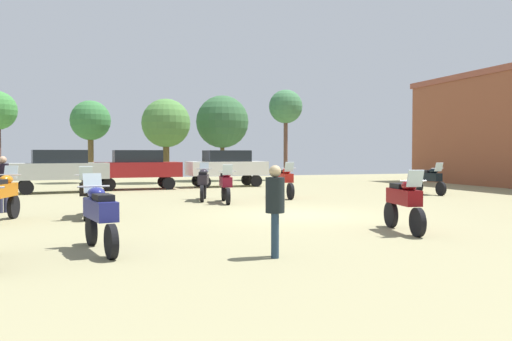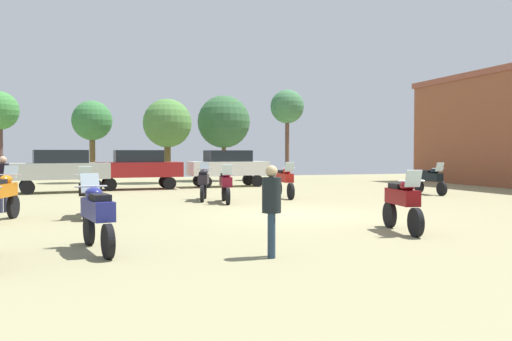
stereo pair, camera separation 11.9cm
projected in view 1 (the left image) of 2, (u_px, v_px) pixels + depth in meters
The scene contains 18 objects.
ground_plane at pixel (298, 215), 15.79m from camera, with size 44.00×52.00×0.02m.
motorcycle_3 at pixel (430, 179), 23.60m from camera, with size 0.62×2.22×1.44m.
motorcycle_4 at pixel (203, 182), 20.60m from camera, with size 0.81×2.15×1.48m.
motorcycle_5 at pixel (2, 195), 14.12m from camera, with size 0.77×2.19×1.51m.
motorcycle_6 at pixel (226, 184), 19.58m from camera, with size 0.67×2.20×1.45m.
motorcycle_8 at pixel (284, 180), 21.67m from camera, with size 0.62×2.29×1.50m.
motorcycle_9 at pixel (404, 201), 12.33m from camera, with size 0.69×2.14×1.48m.
motorcycle_10 at pixel (88, 192), 15.16m from camera, with size 0.62×2.28×1.49m.
motorcycle_12 at pixel (100, 214), 9.90m from camera, with size 0.73×2.21×1.46m.
car_1 at pixel (59, 168), 24.56m from camera, with size 4.50×2.35×2.00m.
car_2 at pixel (137, 166), 26.77m from camera, with size 4.36×1.94×2.00m.
car_3 at pixel (227, 165), 28.96m from camera, with size 4.40×2.04×2.00m.
person_1 at pixel (275, 204), 9.33m from camera, with size 0.44×0.44×1.64m.
person_2 at pixel (3, 180), 16.31m from camera, with size 0.47×0.47×1.76m.
tree_4 at pixel (286, 108), 36.27m from camera, with size 2.32×2.32×6.23m.
tree_5 at pixel (90, 121), 32.52m from camera, with size 2.46×2.46×5.11m.
tree_6 at pixel (166, 124), 32.41m from camera, with size 3.00×3.00×5.20m.
tree_7 at pixel (222, 122), 35.11m from camera, with size 3.50×3.50×5.70m.
Camera 1 is at (-6.09, -14.56, 1.88)m, focal length 36.89 mm.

